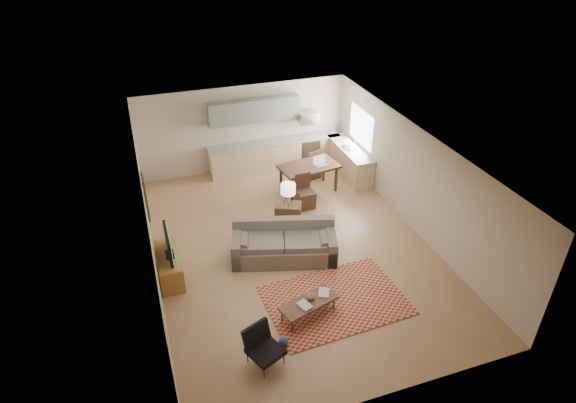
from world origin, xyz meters
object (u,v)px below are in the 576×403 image
object	(u,v)px
sofa	(284,243)
armchair	(265,348)
coffee_table	(308,308)
console_table	(288,217)
tv_credenza	(169,266)
dining_table	(309,178)

from	to	relation	value
sofa	armchair	xyz separation A→B (m)	(-1.30, -2.84, -0.07)
coffee_table	console_table	bearing A→B (deg)	61.87
sofa	console_table	world-z (taller)	sofa
coffee_table	tv_credenza	size ratio (longest dim) A/B	0.93
coffee_table	console_table	size ratio (longest dim) A/B	1.61
coffee_table	sofa	bearing A→B (deg)	69.27
dining_table	coffee_table	bearing A→B (deg)	-119.20
dining_table	tv_credenza	bearing A→B (deg)	-157.41
coffee_table	tv_credenza	xyz separation A→B (m)	(-2.53, 2.14, 0.12)
console_table	dining_table	xyz separation A→B (m)	(1.20, 1.69, 0.04)
coffee_table	armchair	bearing A→B (deg)	-160.03
armchair	console_table	xyz separation A→B (m)	(1.77, 3.93, 0.01)
tv_credenza	console_table	distance (m)	3.26
tv_credenza	console_table	world-z (taller)	console_table
armchair	sofa	bearing A→B (deg)	42.40
coffee_table	armchair	xyz separation A→B (m)	(-1.17, -0.88, 0.19)
coffee_table	dining_table	size ratio (longest dim) A/B	0.73
coffee_table	dining_table	world-z (taller)	dining_table
armchair	dining_table	bearing A→B (deg)	39.10
armchair	dining_table	xyz separation A→B (m)	(2.98, 5.61, 0.05)
tv_credenza	dining_table	world-z (taller)	dining_table
armchair	dining_table	world-z (taller)	dining_table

